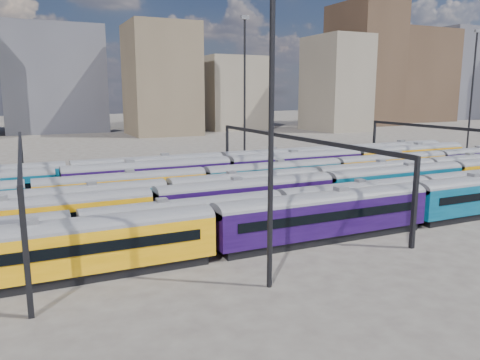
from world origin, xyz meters
name	(u,v)px	position (x,y,z in m)	size (l,w,h in m)	color
ground	(217,208)	(0.00, 0.00, 0.00)	(500.00, 500.00, 0.00)	#413B37
rake_0	(212,224)	(-6.45, -15.00, 2.80)	(129.57, 3.16, 5.33)	black
rake_1	(186,215)	(-6.97, -10.00, 2.43)	(131.67, 2.75, 4.62)	black
rake_2	(38,214)	(-18.93, -5.00, 2.63)	(142.42, 2.98, 5.01)	black
rake_3	(315,178)	(13.50, 0.00, 2.49)	(115.46, 2.82, 4.73)	black
rake_4	(204,179)	(0.41, 5.00, 2.57)	(119.28, 2.91, 4.89)	black
rake_5	(58,181)	(-16.27, 10.00, 2.85)	(131.76, 3.21, 5.42)	black
rake_6	(68,174)	(-14.69, 15.00, 2.78)	(129.00, 3.14, 5.30)	black
gantry_1	(21,161)	(-20.00, 0.00, 6.79)	(0.35, 40.35, 8.03)	black
gantry_2	(292,146)	(10.00, 0.00, 6.79)	(0.35, 40.35, 8.03)	black
gantry_3	(466,136)	(40.00, 0.00, 6.79)	(0.35, 40.35, 8.03)	black
mast_2	(272,80)	(-5.00, -22.00, 13.97)	(1.40, 0.50, 25.60)	black
mast_3	(245,88)	(15.00, 24.00, 13.97)	(1.40, 0.50, 25.60)	black
mast_5	(472,88)	(65.00, 20.00, 13.97)	(1.40, 0.50, 25.60)	black
skyline	(359,73)	(104.75, 105.73, 20.83)	(399.22, 60.48, 50.03)	#665B4C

